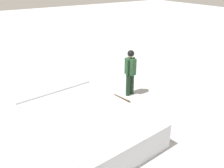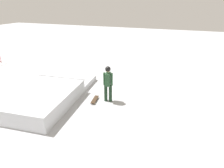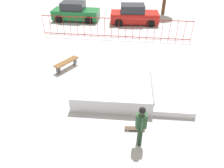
{
  "view_description": "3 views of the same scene",
  "coord_description": "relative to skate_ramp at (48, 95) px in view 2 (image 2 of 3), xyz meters",
  "views": [
    {
      "loc": [
        -4.21,
        2.5,
        4.22
      ],
      "look_at": [
        2.17,
        -1.8,
        0.9
      ],
      "focal_mm": 41.29,
      "sensor_mm": 36.0,
      "label": 1
    },
    {
      "loc": [
        -4.71,
        -5.98,
        4.34
      ],
      "look_at": [
        2.5,
        -3.24,
        1.0
      ],
      "focal_mm": 30.52,
      "sensor_mm": 36.0,
      "label": 2
    },
    {
      "loc": [
        2.73,
        -8.39,
        6.41
      ],
      "look_at": [
        1.13,
        -0.24,
        0.6
      ],
      "focal_mm": 34.22,
      "sensor_mm": 36.0,
      "label": 3
    }
  ],
  "objects": [
    {
      "name": "skate_ramp",
      "position": [
        0.0,
        0.0,
        0.0
      ],
      "size": [
        5.65,
        3.16,
        0.74
      ],
      "rotation": [
        0.0,
        0.0,
        0.11
      ],
      "color": "silver",
      "rests_on": "ground"
    },
    {
      "name": "skater",
      "position": [
        1.01,
        -2.64,
        0.69
      ],
      "size": [
        0.41,
        0.43,
        1.73
      ],
      "rotation": [
        0.0,
        0.0,
        3.33
      ],
      "color": "black",
      "rests_on": "ground"
    },
    {
      "name": "ground_plane",
      "position": [
        -1.69,
        0.33,
        -0.32
      ],
      "size": [
        60.0,
        60.0,
        0.0
      ],
      "primitive_type": "plane",
      "color": "#B7BABF"
    },
    {
      "name": "skateboard",
      "position": [
        0.78,
        -2.04,
        -0.24
      ],
      "size": [
        0.82,
        0.36,
        0.09
      ],
      "rotation": [
        0.0,
        0.0,
        3.31
      ],
      "color": "#3F2D1E",
      "rests_on": "ground"
    }
  ]
}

